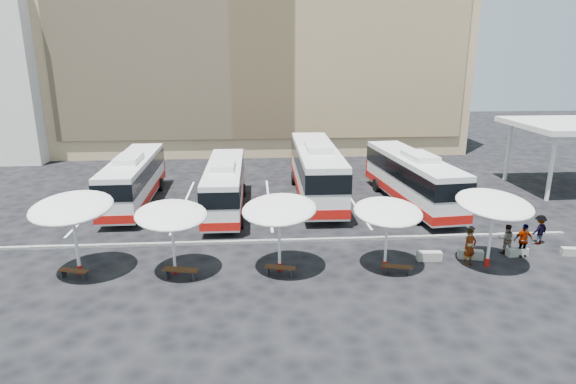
{
  "coord_description": "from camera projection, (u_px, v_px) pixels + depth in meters",
  "views": [
    {
      "loc": [
        -1.0,
        -24.71,
        10.3
      ],
      "look_at": [
        1.0,
        3.0,
        2.2
      ],
      "focal_mm": 30.0,
      "sensor_mm": 36.0,
      "label": 1
    }
  ],
  "objects": [
    {
      "name": "ground",
      "position": [
        274.0,
        246.0,
        26.61
      ],
      "size": [
        120.0,
        120.0,
        0.0
      ],
      "primitive_type": "plane",
      "color": "black",
      "rests_on": "ground"
    },
    {
      "name": "sandstone_building",
      "position": [
        260.0,
        30.0,
        53.59
      ],
      "size": [
        42.0,
        18.25,
        29.6
      ],
      "color": "tan",
      "rests_on": "ground"
    },
    {
      "name": "curb_divider",
      "position": [
        273.0,
        241.0,
        27.07
      ],
      "size": [
        34.0,
        0.25,
        0.15
      ],
      "primitive_type": "cube",
      "color": "black",
      "rests_on": "ground"
    },
    {
      "name": "bay_lines",
      "position": [
        269.0,
        202.0,
        34.27
      ],
      "size": [
        24.15,
        12.0,
        0.01
      ],
      "color": "white",
      "rests_on": "ground"
    },
    {
      "name": "bus_0",
      "position": [
        134.0,
        178.0,
        33.44
      ],
      "size": [
        2.82,
        11.51,
        3.64
      ],
      "rotation": [
        0.0,
        0.0,
        0.02
      ],
      "color": "silver",
      "rests_on": "ground"
    },
    {
      "name": "bus_1",
      "position": [
        225.0,
        184.0,
        32.17
      ],
      "size": [
        2.62,
        10.99,
        3.48
      ],
      "rotation": [
        0.0,
        0.0,
        -0.0
      ],
      "color": "silver",
      "rests_on": "ground"
    },
    {
      "name": "bus_2",
      "position": [
        316.0,
        169.0,
        34.74
      ],
      "size": [
        3.29,
        13.3,
        4.2
      ],
      "rotation": [
        0.0,
        0.0,
        -0.02
      ],
      "color": "silver",
      "rests_on": "ground"
    },
    {
      "name": "bus_3",
      "position": [
        412.0,
        177.0,
        33.38
      ],
      "size": [
        3.7,
        12.25,
        3.83
      ],
      "rotation": [
        0.0,
        0.0,
        0.1
      ],
      "color": "silver",
      "rests_on": "ground"
    },
    {
      "name": "sunshade_0",
      "position": [
        72.0,
        208.0,
        22.28
      ],
      "size": [
        4.23,
        4.27,
        3.94
      ],
      "rotation": [
        0.0,
        0.0,
        -0.13
      ],
      "color": "silver",
      "rests_on": "ground"
    },
    {
      "name": "sunshade_1",
      "position": [
        171.0,
        215.0,
        22.41
      ],
      "size": [
        4.39,
        4.42,
        3.51
      ],
      "rotation": [
        0.0,
        0.0,
        0.39
      ],
      "color": "silver",
      "rests_on": "ground"
    },
    {
      "name": "sunshade_2",
      "position": [
        279.0,
        210.0,
        22.65
      ],
      "size": [
        4.69,
        4.72,
        3.72
      ],
      "rotation": [
        0.0,
        0.0,
        -0.41
      ],
      "color": "silver",
      "rests_on": "ground"
    },
    {
      "name": "sunshade_3",
      "position": [
        388.0,
        212.0,
        23.0
      ],
      "size": [
        3.59,
        3.63,
        3.45
      ],
      "rotation": [
        0.0,
        0.0,
        0.09
      ],
      "color": "silver",
      "rests_on": "ground"
    },
    {
      "name": "sunshade_4",
      "position": [
        494.0,
        204.0,
        23.16
      ],
      "size": [
        4.45,
        4.49,
        3.81
      ],
      "rotation": [
        0.0,
        0.0,
        0.26
      ],
      "color": "silver",
      "rests_on": "ground"
    },
    {
      "name": "wood_bench_0",
      "position": [
        74.0,
        272.0,
        22.65
      ],
      "size": [
        1.49,
        0.78,
        0.44
      ],
      "rotation": [
        0.0,
        0.0,
        -0.29
      ],
      "color": "black",
      "rests_on": "ground"
    },
    {
      "name": "wood_bench_1",
      "position": [
        181.0,
        271.0,
        22.59
      ],
      "size": [
        1.73,
        0.81,
        0.51
      ],
      "rotation": [
        0.0,
        0.0,
        -0.22
      ],
      "color": "black",
      "rests_on": "ground"
    },
    {
      "name": "wood_bench_2",
      "position": [
        280.0,
        269.0,
        22.96
      ],
      "size": [
        1.52,
        0.76,
        0.45
      ],
      "rotation": [
        0.0,
        0.0,
        -0.27
      ],
      "color": "black",
      "rests_on": "ground"
    },
    {
      "name": "wood_bench_3",
      "position": [
        397.0,
        268.0,
        23.12
      ],
      "size": [
        1.43,
        0.71,
        0.42
      ],
      "rotation": [
        0.0,
        0.0,
        -0.25
      ],
      "color": "black",
      "rests_on": "ground"
    },
    {
      "name": "conc_bench_0",
      "position": [
        429.0,
        256.0,
        24.67
      ],
      "size": [
        1.27,
        0.49,
        0.47
      ],
      "primitive_type": "cube",
      "rotation": [
        0.0,
        0.0,
        -0.06
      ],
      "color": "gray",
      "rests_on": "ground"
    },
    {
      "name": "conc_bench_1",
      "position": [
        470.0,
        254.0,
        24.89
      ],
      "size": [
        1.3,
        0.71,
        0.46
      ],
      "primitive_type": "cube",
      "rotation": [
        0.0,
        0.0,
        -0.26
      ],
      "color": "gray",
      "rests_on": "ground"
    },
    {
      "name": "conc_bench_2",
      "position": [
        517.0,
        252.0,
        25.22
      ],
      "size": [
        1.16,
        0.49,
        0.42
      ],
      "primitive_type": "cube",
      "rotation": [
        0.0,
        0.0,
        0.11
      ],
      "color": "gray",
      "rests_on": "ground"
    },
    {
      "name": "conc_bench_3",
      "position": [
        572.0,
        252.0,
        25.29
      ],
      "size": [
        1.15,
        0.56,
        0.41
      ],
      "primitive_type": "cube",
      "rotation": [
        0.0,
        0.0,
        -0.18
      ],
      "color": "gray",
      "rests_on": "ground"
    },
    {
      "name": "passenger_0",
      "position": [
        470.0,
        247.0,
        23.94
      ],
      "size": [
        0.79,
        0.62,
        1.9
      ],
      "primitive_type": "imported",
      "rotation": [
        0.0,
        0.0,
        0.26
      ],
      "color": "black",
      "rests_on": "ground"
    },
    {
      "name": "passenger_1",
      "position": [
        507.0,
        239.0,
        25.35
      ],
      "size": [
        0.93,
        0.81,
        1.63
      ],
      "primitive_type": "imported",
      "rotation": [
        0.0,
        0.0,
        2.86
      ],
      "color": "black",
      "rests_on": "ground"
    },
    {
      "name": "passenger_2",
      "position": [
        523.0,
        240.0,
        24.98
      ],
      "size": [
        1.07,
        0.49,
        1.78
      ],
      "primitive_type": "imported",
      "rotation": [
        0.0,
        0.0,
        0.05
      ],
      "color": "black",
      "rests_on": "ground"
    },
    {
      "name": "passenger_3",
      "position": [
        539.0,
        230.0,
        26.62
      ],
      "size": [
        1.24,
        0.99,
        1.68
      ],
      "primitive_type": "imported",
      "rotation": [
        0.0,
        0.0,
        3.53
      ],
      "color": "black",
      "rests_on": "ground"
    }
  ]
}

